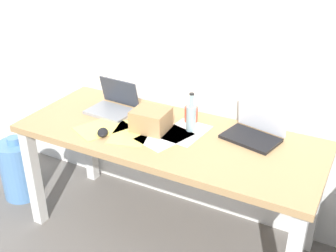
{
  "coord_description": "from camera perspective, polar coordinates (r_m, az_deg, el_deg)",
  "views": [
    {
      "loc": [
        0.99,
        -1.87,
        1.89
      ],
      "look_at": [
        0.0,
        0.0,
        0.79
      ],
      "focal_mm": 44.53,
      "sensor_mm": 36.0,
      "label": 1
    }
  ],
  "objects": [
    {
      "name": "paper_sheet_near_back",
      "position": [
        2.42,
        2.35,
        -0.81
      ],
      "size": [
        0.24,
        0.32,
        0.0
      ],
      "primitive_type": "cube",
      "rotation": [
        0.0,
        0.0,
        -0.1
      ],
      "color": "white",
      "rests_on": "desk"
    },
    {
      "name": "paper_sheet_front_left",
      "position": [
        2.5,
        -9.02,
        -0.22
      ],
      "size": [
        0.32,
        0.36,
        0.0
      ],
      "primitive_type": "cube",
      "rotation": [
        0.0,
        0.0,
        -0.44
      ],
      "color": "#F4E06B",
      "rests_on": "desk"
    },
    {
      "name": "beer_bottle",
      "position": [
        2.4,
        3.19,
        1.23
      ],
      "size": [
        0.06,
        0.06,
        0.24
      ],
      "color": "#99B7C1",
      "rests_on": "desk"
    },
    {
      "name": "laptop_right",
      "position": [
        2.39,
        11.75,
        -0.61
      ],
      "size": [
        0.34,
        0.28,
        0.21
      ],
      "color": "black",
      "rests_on": "desk"
    },
    {
      "name": "paper_sheet_center",
      "position": [
        2.37,
        -0.41,
        -1.47
      ],
      "size": [
        0.29,
        0.35,
        0.0
      ],
      "primitive_type": "cube",
      "rotation": [
        0.0,
        0.0,
        -0.31
      ],
      "color": "white",
      "rests_on": "desk"
    },
    {
      "name": "back_wall",
      "position": [
        2.56,
        4.49,
        14.01
      ],
      "size": [
        5.2,
        0.08,
        2.6
      ],
      "primitive_type": "cube",
      "color": "white",
      "rests_on": "ground"
    },
    {
      "name": "coffee_mug",
      "position": [
        2.53,
        3.18,
        1.59
      ],
      "size": [
        0.08,
        0.08,
        0.09
      ],
      "primitive_type": "cylinder",
      "color": "#D84C38",
      "rests_on": "desk"
    },
    {
      "name": "cardboard_box",
      "position": [
        2.43,
        -2.3,
        0.9
      ],
      "size": [
        0.21,
        0.19,
        0.13
      ],
      "primitive_type": "cube",
      "rotation": [
        0.0,
        0.0,
        0.05
      ],
      "color": "tan",
      "rests_on": "desk"
    },
    {
      "name": "ground_plane",
      "position": [
        2.83,
        0.0,
        -14.4
      ],
      "size": [
        8.0,
        8.0,
        0.0
      ],
      "primitive_type": "plane",
      "color": "slate"
    },
    {
      "name": "computer_mouse",
      "position": [
        2.41,
        -8.94,
        -0.86
      ],
      "size": [
        0.1,
        0.12,
        0.03
      ],
      "primitive_type": "ellipsoid",
      "rotation": [
        0.0,
        0.0,
        0.54
      ],
      "color": "black",
      "rests_on": "desk"
    },
    {
      "name": "desk",
      "position": [
        2.45,
        0.0,
        -3.11
      ],
      "size": [
        1.78,
        0.71,
        0.74
      ],
      "color": "tan",
      "rests_on": "ground"
    },
    {
      "name": "laptop_left",
      "position": [
        2.69,
        -7.53,
        2.85
      ],
      "size": [
        0.29,
        0.25,
        0.19
      ],
      "color": "gray",
      "rests_on": "desk"
    },
    {
      "name": "paper_yellow_folder",
      "position": [
        2.42,
        -5.07,
        -0.97
      ],
      "size": [
        0.28,
        0.34,
        0.0
      ],
      "primitive_type": "cube",
      "rotation": [
        0.0,
        0.0,
        0.27
      ],
      "color": "#F4E06B",
      "rests_on": "desk"
    },
    {
      "name": "water_cooler_jug",
      "position": [
        3.22,
        -19.71,
        -5.59
      ],
      "size": [
        0.26,
        0.26,
        0.48
      ],
      "color": "#598CC6",
      "rests_on": "ground"
    }
  ]
}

